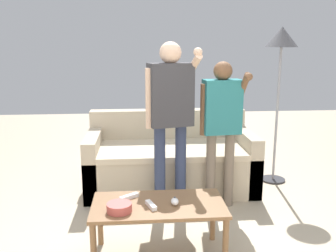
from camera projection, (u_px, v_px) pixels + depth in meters
couch at (170, 161)px, 4.18m from camera, size 1.81×0.93×0.82m
coffee_table at (159, 211)px, 2.74m from camera, size 0.98×0.51×0.43m
snack_bowl at (119, 207)px, 2.59m from camera, size 0.18×0.18×0.06m
game_remote_nunchuk at (175, 201)px, 2.71m from camera, size 0.06×0.09×0.05m
floor_lamp at (281, 48)px, 4.07m from camera, size 0.36×0.36×1.76m
player_right at (222, 118)px, 3.53m from camera, size 0.44×0.32×1.42m
player_center at (171, 107)px, 3.42m from camera, size 0.50×0.31×1.60m
game_remote_wand_near at (129, 197)px, 2.81m from camera, size 0.15×0.12×0.03m
game_remote_wand_far at (151, 205)px, 2.66m from camera, size 0.08×0.15×0.03m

